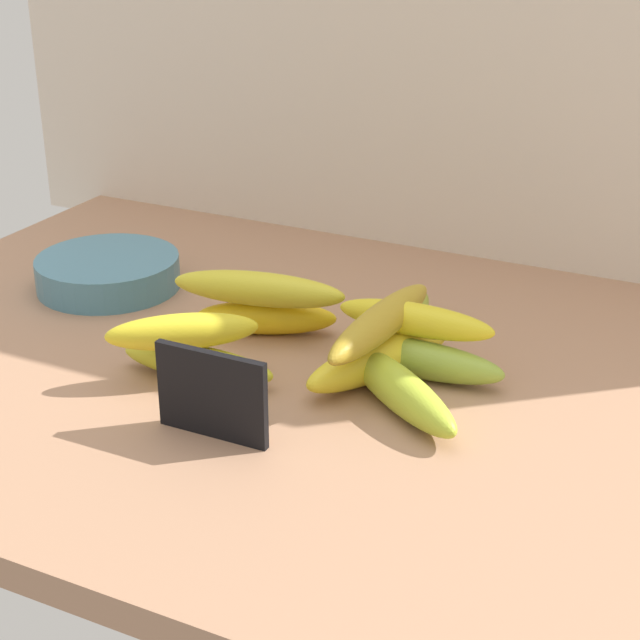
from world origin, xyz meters
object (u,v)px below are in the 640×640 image
Objects in this scene: banana_8 at (415,320)px; banana_3 at (399,389)px; banana_1 at (419,359)px; banana_5 at (197,363)px; fruit_bowl at (108,272)px; banana_9 at (182,332)px; banana_2 at (404,321)px; chalkboard_sign at (212,398)px; banana_7 at (258,289)px; banana_0 at (380,358)px; banana_4 at (266,317)px; banana_6 at (381,322)px.

banana_3 is at bearing -78.27° from banana_8.
banana_1 reaches higher than banana_5.
fruit_bowl is 0.92× the size of banana_3.
banana_8 is 1.09× the size of banana_9.
banana_2 is at bearing 4.44° from fruit_bowl.
chalkboard_sign reaches higher than banana_7.
banana_0 reaches higher than banana_1.
banana_2 is at bearing 51.33° from banana_5.
banana_4 is (-18.70, 2.27, -0.06)cm from banana_1.
chalkboard_sign reaches higher than banana_4.
banana_0 is 5.20cm from banana_8.
banana_8 is (3.83, -6.94, 3.75)cm from banana_2.
banana_1 is 5.64cm from banana_6.
banana_0 is at bearing 128.93° from banana_3.
banana_8 is (-1.04, 1.29, 3.61)cm from banana_1.
chalkboard_sign reaches higher than banana_2.
fruit_bowl is 39.52cm from banana_6.
fruit_bowl is 23.92cm from banana_7.
chalkboard_sign is 19.40cm from banana_0.
fruit_bowl is at bearing 169.72° from banana_6.
banana_2 is 8.77cm from banana_8.
chalkboard_sign is 11.47cm from banana_5.
banana_5 is 12.03cm from banana_7.
banana_2 is (-1.42, 10.02, -0.32)cm from banana_0.
banana_2 is (37.36, 2.90, -0.17)cm from fruit_bowl.
banana_6 is 3.92cm from banana_8.
banana_0 is at bearing -14.89° from banana_4.
banana_6 is at bearing 133.63° from banana_0.
chalkboard_sign is 19.48cm from banana_6.
banana_9 is (-17.12, -9.33, -0.64)cm from banana_6.
chalkboard_sign reaches higher than banana_3.
banana_5 is at bearing -128.67° from banana_2.
banana_2 is 15.06cm from banana_4.
banana_0 is (38.78, -7.11, 0.15)cm from fruit_bowl.
banana_7 is (-18.96, 1.17, 3.68)cm from banana_1.
banana_5 is at bearing -34.52° from fruit_bowl.
banana_6 is (8.88, 17.20, 2.12)cm from chalkboard_sign.
banana_3 is 7.76cm from banana_6.
banana_0 is 1.27× the size of banana_9.
banana_8 is at bearing 32.08° from banana_9.
chalkboard_sign is 0.69× the size of banana_2.
banana_1 is 1.10× the size of banana_2.
banana_7 reaches higher than banana_2.
banana_1 is 19.35cm from banana_7.
banana_6 reaches higher than banana_0.
banana_2 is (7.56, 27.12, -2.08)cm from chalkboard_sign.
fruit_bowl is 0.91× the size of banana_0.
banana_4 reaches higher than banana_5.
banana_7 is at bearing 169.50° from banana_6.
chalkboard_sign is 0.66× the size of banana_5.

